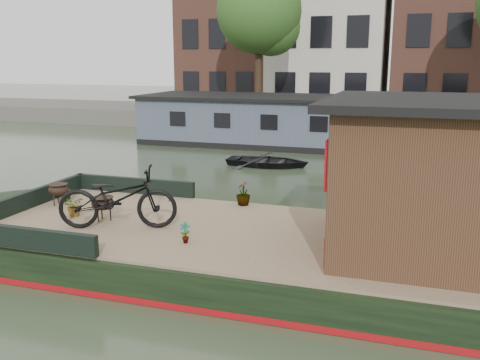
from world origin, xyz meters
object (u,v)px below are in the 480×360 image
(potted_plant_a, at_px, (185,233))
(brazier_front, at_px, (103,209))
(brazier_rear, at_px, (59,194))
(bicycle, at_px, (118,198))
(dinghy, at_px, (268,157))
(cabin, at_px, (455,177))

(potted_plant_a, bearing_deg, brazier_front, 160.75)
(brazier_front, bearing_deg, potted_plant_a, -19.25)
(brazier_front, height_order, brazier_rear, brazier_front)
(brazier_rear, bearing_deg, bicycle, -26.60)
(potted_plant_a, distance_m, dinghy, 10.08)
(potted_plant_a, xyz_separation_m, brazier_rear, (-3.52, 1.41, 0.04))
(brazier_rear, xyz_separation_m, dinghy, (2.24, 8.58, -0.57))
(cabin, bearing_deg, bicycle, -175.03)
(brazier_front, distance_m, brazier_rear, 1.68)
(potted_plant_a, xyz_separation_m, dinghy, (-1.28, 9.99, -0.53))
(cabin, bearing_deg, brazier_rear, 176.07)
(cabin, bearing_deg, dinghy, 120.87)
(cabin, distance_m, potted_plant_a, 4.38)
(bicycle, distance_m, potted_plant_a, 1.58)
(potted_plant_a, height_order, dinghy, potted_plant_a)
(bicycle, height_order, brazier_rear, bicycle)
(dinghy, bearing_deg, potted_plant_a, -173.14)
(bicycle, height_order, potted_plant_a, bicycle)
(bicycle, bearing_deg, cabin, -104.47)
(cabin, relative_size, brazier_rear, 8.93)
(bicycle, distance_m, dinghy, 9.65)
(brazier_front, bearing_deg, brazier_rear, 155.04)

